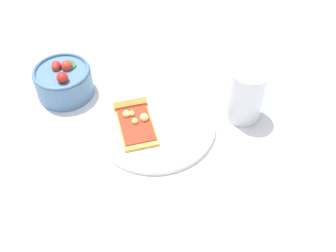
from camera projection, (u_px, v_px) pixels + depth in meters
ground_plane at (139, 130)px, 0.86m from camera, size 2.40×2.40×0.00m
plate at (155, 124)px, 0.86m from camera, size 0.27×0.27×0.01m
pizza_slice_main at (135, 120)px, 0.85m from camera, size 0.15×0.12×0.03m
salad_bowl at (64, 81)px, 0.91m from camera, size 0.13×0.13×0.09m
soda_glass at (246, 95)px, 0.85m from camera, size 0.08×0.08×0.13m
paper_napkin at (226, 230)px, 0.70m from camera, size 0.16×0.14×0.00m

